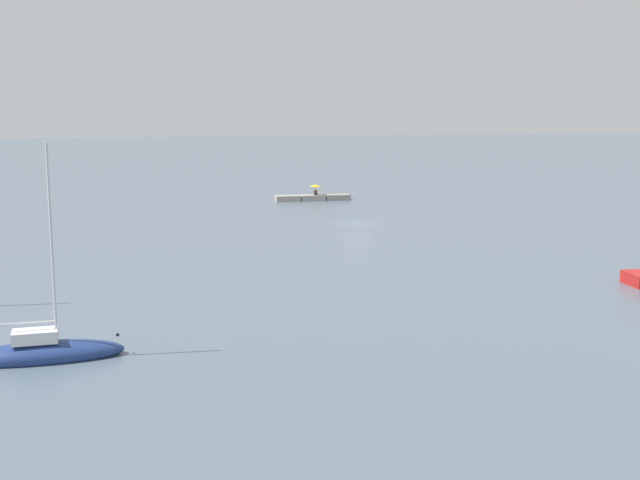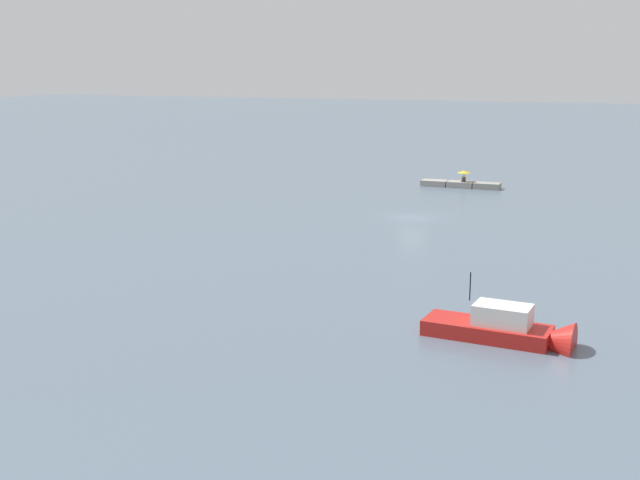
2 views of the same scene
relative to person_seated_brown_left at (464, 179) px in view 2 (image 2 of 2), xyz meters
name	(u,v)px [view 2 (image 2 of 2)]	position (x,y,z in m)	size (l,w,h in m)	color
ground_plane	(412,218)	(0.37, 20.18, -0.92)	(500.00, 500.00, 0.00)	slate
seawall_pier	(460,184)	(0.37, -0.02, -0.59)	(9.00, 1.81, 0.67)	gray
person_seated_brown_left	(464,179)	(0.00, 0.00, 0.00)	(0.40, 0.60, 0.73)	#1E2333
umbrella_open_yellow	(464,172)	(0.00, -0.07, 0.88)	(1.48, 1.48, 1.31)	black
motorboat_red_near	(511,333)	(-13.33, 50.96, -0.48)	(7.62, 2.82, 4.19)	red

